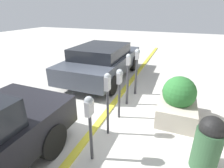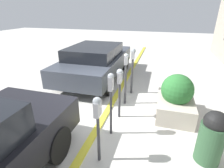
# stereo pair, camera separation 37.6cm
# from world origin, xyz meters

# --- Properties ---
(ground_plane) EXTENTS (40.00, 40.00, 0.00)m
(ground_plane) POSITION_xyz_m (0.00, 0.00, 0.00)
(ground_plane) COLOR beige
(curb_strip) EXTENTS (19.00, 0.16, 0.04)m
(curb_strip) POSITION_xyz_m (0.00, 0.08, 0.02)
(curb_strip) COLOR gold
(curb_strip) RESTS_ON ground_plane
(parking_meter_nearest) EXTENTS (0.18, 0.15, 1.35)m
(parking_meter_nearest) POSITION_xyz_m (-1.53, -0.29, 0.99)
(parking_meter_nearest) COLOR #38383D
(parking_meter_nearest) RESTS_ON ground_plane
(parking_meter_second) EXTENTS (0.16, 0.14, 1.48)m
(parking_meter_second) POSITION_xyz_m (-0.73, -0.28, 1.06)
(parking_meter_second) COLOR #38383D
(parking_meter_second) RESTS_ON ground_plane
(parking_meter_middle) EXTENTS (0.19, 0.16, 1.35)m
(parking_meter_middle) POSITION_xyz_m (-0.01, -0.30, 0.97)
(parking_meter_middle) COLOR #38383D
(parking_meter_middle) RESTS_ON ground_plane
(parking_meter_fourth) EXTENTS (0.16, 0.13, 1.55)m
(parking_meter_fourth) POSITION_xyz_m (0.74, -0.29, 0.99)
(parking_meter_fourth) COLOR #38383D
(parking_meter_fourth) RESTS_ON ground_plane
(parking_meter_farthest) EXTENTS (0.19, 0.16, 1.54)m
(parking_meter_farthest) POSITION_xyz_m (1.51, -0.35, 1.06)
(parking_meter_farthest) COLOR #38383D
(parking_meter_farthest) RESTS_ON ground_plane
(planter_box) EXTENTS (1.31, 0.92, 1.16)m
(planter_box) POSITION_xyz_m (0.48, -1.70, 0.49)
(planter_box) COLOR #B2A899
(planter_box) RESTS_ON ground_plane
(parked_car_middle) EXTENTS (4.46, 2.06, 1.37)m
(parked_car_middle) POSITION_xyz_m (2.53, 1.31, 0.74)
(parked_car_middle) COLOR #383D47
(parked_car_middle) RESTS_ON ground_plane
(trash_bin) EXTENTS (0.45, 0.45, 1.06)m
(trash_bin) POSITION_xyz_m (-0.97, -2.25, 0.53)
(trash_bin) COLOR #2D5133
(trash_bin) RESTS_ON ground_plane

